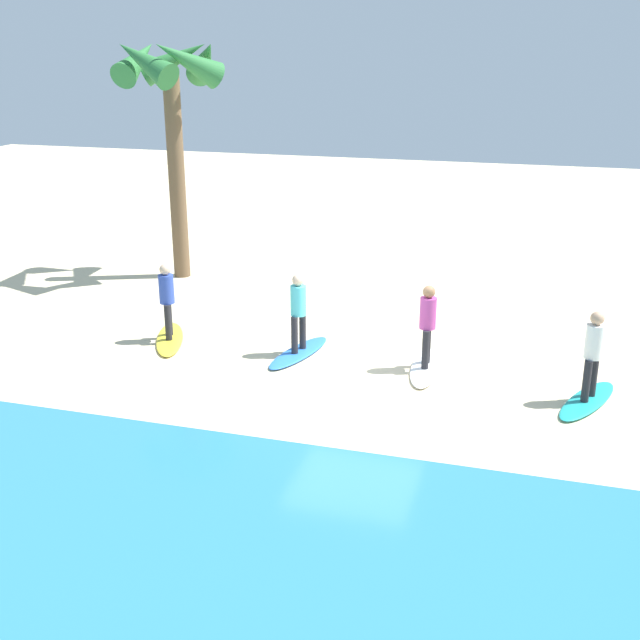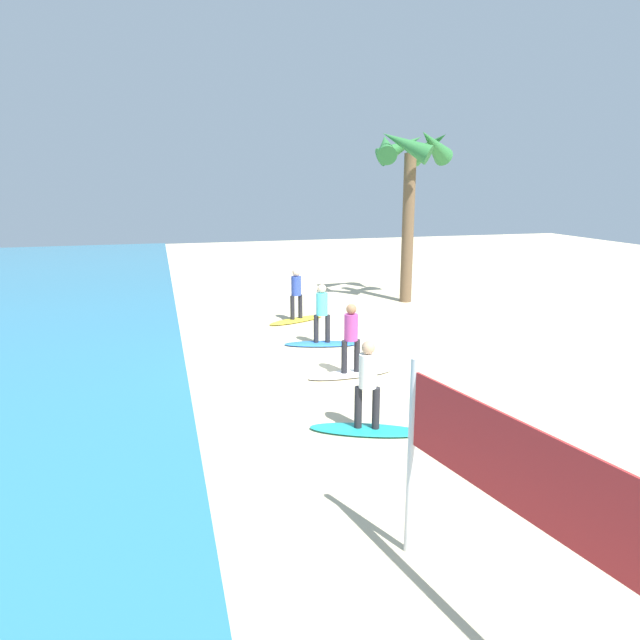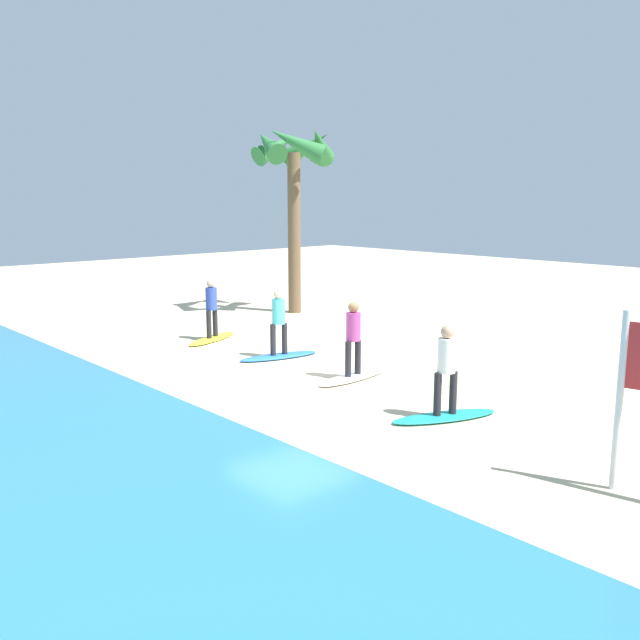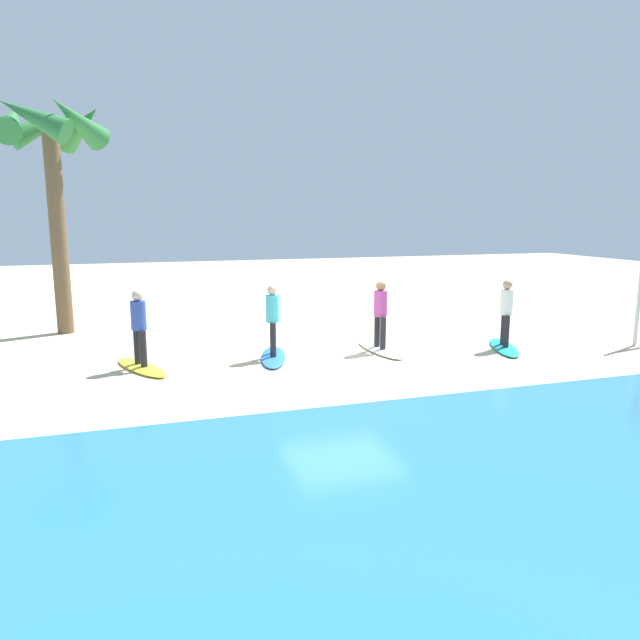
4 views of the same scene
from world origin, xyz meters
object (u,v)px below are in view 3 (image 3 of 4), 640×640
surfer_blue (279,317)px  surfboard_yellow (212,339)px  palm_tree (294,162)px  surfer_yellow (211,304)px  surfboard_white (353,377)px  surfer_white (353,333)px  surfboard_blue (279,356)px  surfer_teal (446,363)px  surfboard_teal (445,416)px

surfer_blue → surfboard_yellow: 3.09m
palm_tree → surfer_yellow: bearing=112.5°
surfboard_white → surfboard_yellow: same height
surfboard_white → palm_tree: (7.54, -4.77, 5.08)m
surfer_yellow → surfer_white: bearing=179.7°
surfer_yellow → palm_tree: palm_tree is taller
surfboard_yellow → palm_tree: bearing=179.3°
surfboard_blue → surfboard_yellow: (2.93, 0.03, 0.00)m
surfboard_blue → surfer_blue: surfer_blue is taller
surfer_teal → surfboard_white: surfer_teal is taller
surfboard_yellow → palm_tree: (1.97, -4.74, 5.08)m
surfer_white → palm_tree: (7.54, -4.77, 4.09)m
palm_tree → surfboard_white: bearing=147.7°
surfer_yellow → surfboard_yellow: bearing=0.0°
surfer_blue → surfer_yellow: 2.93m
surfer_white → surfer_blue: 2.65m
surfer_white → palm_tree: bearing=-32.3°
palm_tree → surfboard_blue: bearing=136.1°
surfer_white → palm_tree: size_ratio=0.26×
surfer_teal → surfboard_blue: bearing=-7.7°
surfboard_teal → surfer_teal: bearing=-157.1°
surfer_teal → surfboard_yellow: surfer_teal is taller
surfboard_white → surfer_white: (0.00, -0.00, 0.99)m
surfboard_white → surfer_blue: surfer_blue is taller
surfboard_blue → surfer_blue: bearing=0.0°
surfboard_teal → surfer_yellow: bearing=-72.1°
surfer_teal → surfboard_yellow: 8.70m
surfboard_teal → surfer_blue: size_ratio=1.28×
surfer_white → surfer_blue: (2.65, -0.05, 0.00)m
surfboard_white → surfer_blue: bearing=-94.4°
surfer_yellow → palm_tree: 6.56m
surfboard_white → surfboard_yellow: 5.58m
surfboard_white → surfboard_blue: 2.65m
surfer_blue → surfboard_yellow: surfer_blue is taller
surfer_teal → surfboard_yellow: (8.61, -0.75, -0.99)m
surfer_white → surfboard_yellow: 5.66m
surfer_teal → palm_tree: palm_tree is taller
surfboard_teal → surfboard_yellow: same height
surfer_yellow → surfer_blue: bearing=-179.5°
surfer_teal → surfboard_yellow: size_ratio=0.78×
surfer_white → surfboard_blue: 2.83m
surfboard_teal → surfboard_blue: 5.74m
palm_tree → surfer_white: bearing=147.7°
surfer_blue → surfer_yellow: bearing=0.5°
surfer_white → palm_tree: palm_tree is taller
surfboard_teal → surfboard_white: same height
surfer_teal → surfer_white: size_ratio=1.00×
surfer_white → surfboard_yellow: surfer_white is taller
surfboard_white → surfer_blue: 2.83m
surfboard_blue → surfer_yellow: bearing=-75.9°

